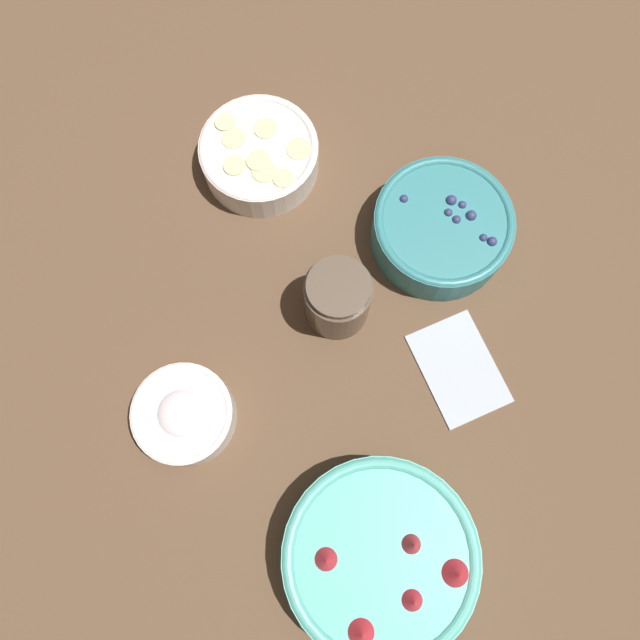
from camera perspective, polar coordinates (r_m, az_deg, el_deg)
The scene contains 7 objects.
ground_plane at distance 0.81m, azimuth -1.52°, elevation -0.05°, with size 4.00×4.00×0.00m, color brown.
bowl_strawberries at distance 0.75m, azimuth 5.51°, elevation -20.79°, with size 0.22×0.22×0.09m.
bowl_blueberries at distance 0.83m, azimuth 11.07°, elevation 8.31°, with size 0.18×0.18×0.07m.
bowl_bananas at distance 0.87m, azimuth -5.55°, elevation 14.83°, with size 0.16×0.16×0.05m.
bowl_cream at distance 0.77m, azimuth -12.35°, elevation -8.44°, with size 0.12×0.12×0.05m.
jar_chocolate at distance 0.77m, azimuth 1.59°, elevation 1.91°, with size 0.08×0.08×0.10m.
napkin at distance 0.81m, azimuth 12.58°, elevation -4.34°, with size 0.15×0.12×0.01m.
Camera 1 is at (-0.18, 0.11, 0.78)m, focal length 35.00 mm.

